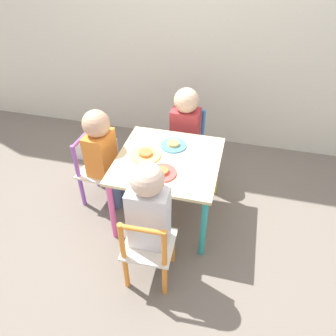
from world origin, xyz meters
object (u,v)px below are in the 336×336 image
(chair_blue, at_px, (186,144))
(storage_bin, at_px, (97,149))
(child_back, at_px, (185,126))
(plate_back, at_px, (173,145))
(kids_table, at_px, (168,167))
(child_left, at_px, (102,150))
(child_front, at_px, (150,213))
(plate_front, at_px, (162,172))
(chair_orange, at_px, (148,249))
(chair_purple, at_px, (98,171))
(plate_left, at_px, (146,154))

(chair_blue, relative_size, storage_bin, 1.62)
(child_back, bearing_deg, plate_back, -90.74)
(kids_table, height_order, child_left, child_left)
(chair_blue, distance_m, storage_bin, 0.76)
(child_front, distance_m, storage_bin, 1.26)
(child_back, relative_size, plate_front, 4.26)
(chair_blue, distance_m, chair_orange, 1.01)
(child_front, relative_size, plate_front, 4.61)
(child_left, bearing_deg, chair_purple, 90.00)
(child_left, bearing_deg, chair_orange, -135.00)
(chair_orange, height_order, plate_back, chair_orange)
(child_left, height_order, child_front, child_front)
(kids_table, distance_m, plate_back, 0.16)
(kids_table, relative_size, chair_purple, 1.23)
(chair_purple, height_order, plate_back, chair_purple)
(storage_bin, bearing_deg, chair_blue, 1.23)
(chair_purple, bearing_deg, plate_front, -105.28)
(child_left, bearing_deg, storage_bin, 36.48)
(chair_purple, bearing_deg, plate_back, -74.11)
(kids_table, xyz_separation_m, child_left, (-0.44, 0.03, 0.03))
(child_front, relative_size, storage_bin, 2.49)
(kids_table, relative_size, plate_back, 3.74)
(plate_left, distance_m, storage_bin, 0.86)
(child_back, xyz_separation_m, plate_back, (-0.01, -0.30, 0.04))
(chair_blue, bearing_deg, plate_back, -90.62)
(plate_left, height_order, storage_bin, plate_left)
(chair_orange, height_order, child_left, child_left)
(chair_purple, relative_size, chair_orange, 1.00)
(kids_table, distance_m, chair_purple, 0.53)
(child_left, xyz_separation_m, plate_left, (0.30, -0.03, 0.04))
(kids_table, height_order, plate_left, plate_left)
(plate_back, distance_m, storage_bin, 0.90)
(chair_orange, bearing_deg, plate_front, -89.12)
(child_left, bearing_deg, kids_table, -90.00)
(kids_table, xyz_separation_m, child_back, (0.01, 0.44, 0.03))
(chair_blue, height_order, child_left, child_left)
(chair_orange, distance_m, child_left, 0.73)
(plate_back, bearing_deg, child_front, -88.28)
(child_left, relative_size, child_front, 0.92)
(child_left, distance_m, plate_back, 0.46)
(child_left, xyz_separation_m, child_front, (0.46, -0.48, 0.03))
(chair_orange, xyz_separation_m, child_front, (-0.00, 0.06, 0.21))
(chair_orange, relative_size, plate_back, 3.04)
(kids_table, bearing_deg, plate_left, 180.00)
(plate_left, bearing_deg, child_front, -70.39)
(kids_table, xyz_separation_m, plate_back, (0.00, 0.14, 0.07))
(chair_purple, relative_size, storage_bin, 1.62)
(child_left, distance_m, plate_left, 0.31)
(child_front, height_order, plate_left, child_front)
(plate_back, bearing_deg, chair_purple, -168.34)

